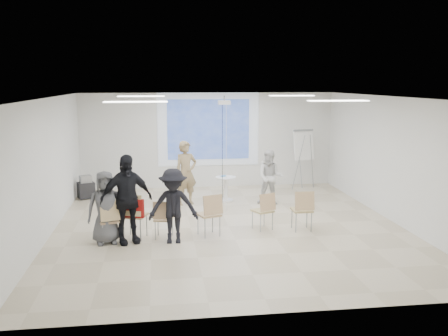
{
  "coord_description": "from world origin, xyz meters",
  "views": [
    {
      "loc": [
        -1.61,
        -11.17,
        3.36
      ],
      "look_at": [
        0.0,
        0.8,
        1.25
      ],
      "focal_mm": 40.0,
      "sensor_mm": 36.0,
      "label": 1
    }
  ],
  "objects": [
    {
      "name": "chair_center",
      "position": [
        -0.5,
        -0.72,
        0.56
      ],
      "size": [
        0.58,
        0.6,
        0.95
      ],
      "rotation": [
        0.0,
        0.0,
        0.35
      ],
      "color": "tan",
      "rests_on": "floor"
    },
    {
      "name": "projection_image",
      "position": [
        0.0,
        4.47,
        1.85
      ],
      "size": [
        2.6,
        0.01,
        1.9
      ],
      "primitive_type": "cube",
      "color": "#2D4B9C",
      "rests_on": "wall_back"
    },
    {
      "name": "red_jacket",
      "position": [
        -2.13,
        -0.83,
        0.72
      ],
      "size": [
        0.42,
        0.22,
        0.39
      ],
      "primitive_type": "cube",
      "rotation": [
        0.0,
        0.0,
        -0.33
      ],
      "color": "maroon",
      "rests_on": "chair_left_mid"
    },
    {
      "name": "chair_left_inner",
      "position": [
        -1.52,
        -0.74,
        0.5
      ],
      "size": [
        0.47,
        0.49,
        0.85
      ],
      "rotation": [
        0.0,
        0.0,
        -0.19
      ],
      "color": "tan",
      "rests_on": "floor"
    },
    {
      "name": "chair_right_inner",
      "position": [
        0.77,
        -0.41,
        0.52
      ],
      "size": [
        0.55,
        0.56,
        0.87
      ],
      "rotation": [
        0.0,
        0.0,
        0.4
      ],
      "color": "tan",
      "rests_on": "floor"
    },
    {
      "name": "controller_left",
      "position": [
        -0.67,
        2.52,
        1.31
      ],
      "size": [
        0.09,
        0.14,
        0.04
      ],
      "primitive_type": "cube",
      "rotation": [
        0.0,
        0.0,
        0.36
      ],
      "color": "silver",
      "rests_on": "player_left"
    },
    {
      "name": "chair_right_far",
      "position": [
        1.61,
        -0.59,
        0.56
      ],
      "size": [
        0.44,
        0.48,
        0.94
      ],
      "rotation": [
        0.0,
        0.0,
        -0.01
      ],
      "color": "tan",
      "rests_on": "floor"
    },
    {
      "name": "audience_outer",
      "position": [
        -2.71,
        -0.87,
        0.86
      ],
      "size": [
        0.93,
        0.7,
        1.72
      ],
      "primitive_type": "imported",
      "rotation": [
        0.0,
        0.0,
        0.19
      ],
      "color": "#57585C",
      "rests_on": "floor"
    },
    {
      "name": "ceiling_projector",
      "position": [
        0.1,
        1.49,
        2.69
      ],
      "size": [
        0.3,
        0.25,
        3.0
      ],
      "color": "white",
      "rests_on": "ceiling"
    },
    {
      "name": "fluor_panel_nw",
      "position": [
        -2.0,
        2.0,
        2.97
      ],
      "size": [
        1.2,
        0.3,
        0.02
      ],
      "primitive_type": "cube",
      "color": "white",
      "rests_on": "ceiling"
    },
    {
      "name": "ceiling",
      "position": [
        0.0,
        0.0,
        3.05
      ],
      "size": [
        8.0,
        9.0,
        0.1
      ],
      "primitive_type": "cube",
      "color": "white",
      "rests_on": "wall_back"
    },
    {
      "name": "av_cart",
      "position": [
        -3.69,
        3.32,
        0.31
      ],
      "size": [
        0.55,
        0.5,
        0.68
      ],
      "rotation": [
        0.0,
        0.0,
        0.39
      ],
      "color": "black",
      "rests_on": "floor"
    },
    {
      "name": "chair_left_mid",
      "position": [
        -2.15,
        -0.69,
        0.59
      ],
      "size": [
        0.61,
        0.63,
        1.01
      ],
      "rotation": [
        0.0,
        0.0,
        -0.33
      ],
      "color": "tan",
      "rests_on": "floor"
    },
    {
      "name": "laptop",
      "position": [
        -1.51,
        -0.65,
        0.45
      ],
      "size": [
        0.35,
        0.28,
        0.02
      ],
      "primitive_type": "imported",
      "rotation": [
        0.0,
        0.0,
        2.95
      ],
      "color": "black",
      "rests_on": "chair_left_inner"
    },
    {
      "name": "fluor_panel_sw",
      "position": [
        -2.0,
        -1.5,
        2.97
      ],
      "size": [
        1.2,
        0.3,
        0.02
      ],
      "primitive_type": "cube",
      "color": "white",
      "rests_on": "ceiling"
    },
    {
      "name": "floor",
      "position": [
        0.0,
        0.0,
        -0.05
      ],
      "size": [
        8.0,
        9.0,
        0.1
      ],
      "primitive_type": "cube",
      "color": "beige",
      "rests_on": "ground"
    },
    {
      "name": "player_right",
      "position": [
        1.44,
        1.98,
        0.84
      ],
      "size": [
        0.96,
        0.85,
        1.67
      ],
      "primitive_type": "imported",
      "rotation": [
        0.0,
        0.0,
        -0.29
      ],
      "color": "silver",
      "rests_on": "floor"
    },
    {
      "name": "pedestal_table",
      "position": [
        0.27,
        2.48,
        0.4
      ],
      "size": [
        0.74,
        0.74,
        0.72
      ],
      "rotation": [
        0.0,
        0.0,
        -0.35
      ],
      "color": "white",
      "rests_on": "floor"
    },
    {
      "name": "fluor_panel_se",
      "position": [
        2.0,
        -1.5,
        2.97
      ],
      "size": [
        1.2,
        0.3,
        0.02
      ],
      "primitive_type": "cube",
      "color": "white",
      "rests_on": "ceiling"
    },
    {
      "name": "flipchart_easel",
      "position": [
        2.9,
        3.77,
        1.39
      ],
      "size": [
        0.79,
        0.62,
        1.88
      ],
      "rotation": [
        0.0,
        0.0,
        0.28
      ],
      "color": "#93979B",
      "rests_on": "floor"
    },
    {
      "name": "player_left",
      "position": [
        -0.85,
        2.27,
        1.0
      ],
      "size": [
        0.85,
        0.72,
        1.99
      ],
      "primitive_type": "imported",
      "rotation": [
        0.0,
        0.0,
        0.36
      ],
      "color": "#97815C",
      "rests_on": "floor"
    },
    {
      "name": "projection_halo",
      "position": [
        0.0,
        4.49,
        1.85
      ],
      "size": [
        3.2,
        0.01,
        2.3
      ],
      "primitive_type": "cube",
      "color": "silver",
      "rests_on": "wall_back"
    },
    {
      "name": "audience_mid",
      "position": [
        -1.31,
        -1.02,
        0.9
      ],
      "size": [
        1.19,
        0.7,
        1.79
      ],
      "primitive_type": "imported",
      "rotation": [
        0.0,
        0.0,
        -0.05
      ],
      "color": "black",
      "rests_on": "floor"
    },
    {
      "name": "fluor_panel_ne",
      "position": [
        2.0,
        2.0,
        2.97
      ],
      "size": [
        1.2,
        0.3,
        0.02
      ],
      "primitive_type": "cube",
      "color": "white",
      "rests_on": "ceiling"
    },
    {
      "name": "audience_left",
      "position": [
        -2.28,
        -0.91,
        1.08
      ],
      "size": [
        1.44,
        1.14,
        2.16
      ],
      "primitive_type": "imported",
      "rotation": [
        0.0,
        0.0,
        0.35
      ],
      "color": "black",
      "rests_on": "floor"
    },
    {
      "name": "chair_far_left",
      "position": [
        -2.63,
        -0.88,
        0.55
      ],
      "size": [
        0.56,
        0.58,
        0.94
      ],
      "rotation": [
        0.0,
        0.0,
        0.31
      ],
      "color": "tan",
      "rests_on": "floor"
    },
    {
      "name": "wall_left",
      "position": [
        -4.05,
        0.0,
        1.5
      ],
      "size": [
        0.1,
        9.0,
        3.0
      ],
      "primitive_type": "cube",
      "color": "silver",
      "rests_on": "floor"
    },
    {
      "name": "wall_right",
      "position": [
        4.05,
        0.0,
        1.5
      ],
      "size": [
        0.1,
        9.0,
        3.0
      ],
      "primitive_type": "cube",
      "color": "silver",
      "rests_on": "floor"
    },
    {
      "name": "controller_right",
      "position": [
        1.26,
        2.23,
        1.13
      ],
      "size": [
        0.08,
        0.14,
        0.04
      ],
      "primitive_type": "cube",
      "rotation": [
        0.0,
        0.0,
        -0.29
      ],
      "color": "silver",
      "rests_on": "player_right"
    },
    {
      "name": "wall_back",
      "position": [
        0.0,
        4.55,
        1.5
      ],
      "size": [
        8.0,
        0.1,
        3.0
      ],
      "primitive_type": "cube",
      "color": "silver",
      "rests_on": "floor"
    }
  ]
}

